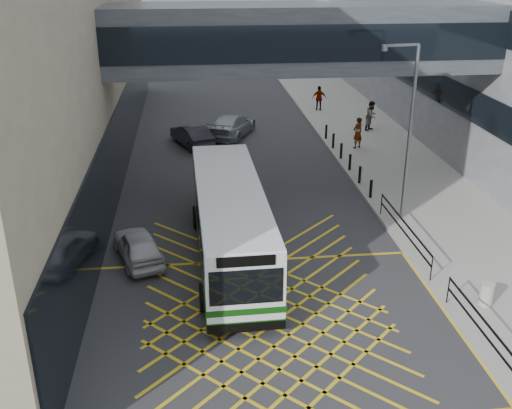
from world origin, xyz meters
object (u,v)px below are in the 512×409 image
object	(u,v)px
car_dark	(192,135)
pedestrian_c	(319,98)
car_silver	(231,125)
car_white	(138,246)
pedestrian_a	(358,133)
bus	(230,220)
pedestrian_b	(371,116)
litter_bin	(486,294)
street_lamp	(407,123)

from	to	relation	value
car_dark	pedestrian_c	distance (m)	12.13
car_silver	car_white	bearing A→B (deg)	97.00
car_white	pedestrian_a	size ratio (longest dim) A/B	2.10
bus	car_silver	distance (m)	16.92
pedestrian_b	litter_bin	bearing A→B (deg)	-140.81
bus	pedestrian_a	world-z (taller)	bus
car_white	pedestrian_c	distance (m)	25.26
car_white	litter_bin	xyz separation A→B (m)	(11.90, -4.79, -0.07)
car_white	street_lamp	distance (m)	12.26
car_dark	street_lamp	distance (m)	15.77
car_dark	pedestrian_c	world-z (taller)	pedestrian_c
pedestrian_a	pedestrian_b	bearing A→B (deg)	-146.82
car_dark	pedestrian_c	xyz separation A→B (m)	(9.59, 7.42, 0.39)
litter_bin	street_lamp	bearing A→B (deg)	94.30
litter_bin	pedestrian_b	xyz separation A→B (m)	(2.25, 21.39, 0.57)
car_dark	car_silver	xyz separation A→B (m)	(2.60, 1.75, 0.11)
car_white	pedestrian_a	bearing A→B (deg)	-150.61
bus	pedestrian_b	size ratio (longest dim) A/B	5.65
litter_bin	pedestrian_c	size ratio (longest dim) A/B	0.44
car_dark	pedestrian_c	bearing A→B (deg)	-163.86
car_dark	street_lamp	xyz separation A→B (m)	(9.11, -12.29, 3.83)
bus	car_dark	world-z (taller)	bus
street_lamp	pedestrian_c	world-z (taller)	street_lamp
bus	litter_bin	size ratio (longest dim) A/B	13.63
pedestrian_a	pedestrian_c	bearing A→B (deg)	-117.15
pedestrian_c	bus	bearing A→B (deg)	78.34
car_dark	pedestrian_b	world-z (taller)	pedestrian_b
car_dark	pedestrian_a	bearing A→B (deg)	146.69
car_white	car_dark	size ratio (longest dim) A/B	0.92
litter_bin	pedestrian_a	bearing A→B (deg)	89.03
street_lamp	car_dark	bearing A→B (deg)	117.34
litter_bin	pedestrian_a	world-z (taller)	pedestrian_a
car_white	pedestrian_a	distance (m)	17.70
car_white	litter_bin	distance (m)	12.83
litter_bin	pedestrian_c	distance (m)	27.11
car_silver	pedestrian_a	size ratio (longest dim) A/B	2.67
pedestrian_a	car_dark	bearing A→B (deg)	-41.14
car_silver	street_lamp	distance (m)	15.92
pedestrian_b	pedestrian_c	size ratio (longest dim) A/B	1.07
car_white	pedestrian_b	xyz separation A→B (m)	(14.15, 16.60, 0.50)
litter_bin	pedestrian_c	world-z (taller)	pedestrian_c
car_silver	pedestrian_b	bearing A→B (deg)	-157.05
car_dark	litter_bin	bearing A→B (deg)	94.57
bus	pedestrian_c	world-z (taller)	bus
car_white	pedestrian_c	world-z (taller)	pedestrian_c
bus	car_silver	bearing A→B (deg)	84.59
litter_bin	pedestrian_b	size ratio (longest dim) A/B	0.41
car_white	pedestrian_c	bearing A→B (deg)	-134.96
car_dark	litter_bin	size ratio (longest dim) A/B	5.39
street_lamp	bus	bearing A→B (deg)	-169.25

